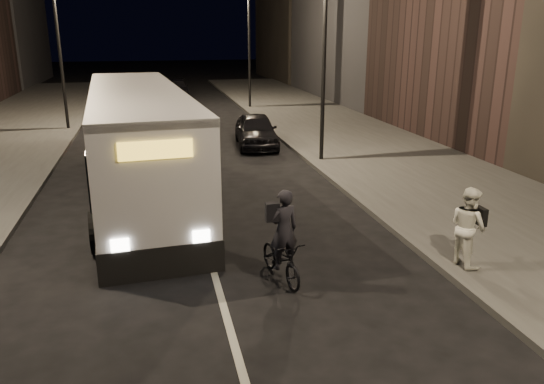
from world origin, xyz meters
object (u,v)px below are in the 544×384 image
streetlight_right_mid (318,28)px  cyclist_on_bicycle (282,250)px  car_mid (122,111)px  city_bus (139,139)px  streetlight_right_far (245,28)px  car_far (177,88)px  car_near (256,130)px  streetlight_left_far (62,28)px  pedestrian_woman (468,227)px

streetlight_right_mid → cyclist_on_bicycle: 11.78m
streetlight_right_mid → car_mid: 15.29m
city_bus → car_mid: size_ratio=3.18×
streetlight_right_far → car_far: streetlight_right_far is taller
city_bus → car_near: city_bus is taller
streetlight_left_far → car_near: (8.93, -6.24, -4.59)m
city_bus → cyclist_on_bicycle: city_bus is taller
streetlight_right_far → streetlight_right_mid: bearing=-90.0°
cyclist_on_bicycle → car_mid: 22.56m
cyclist_on_bicycle → pedestrian_woman: cyclist_on_bicycle is taller
city_bus → car_mid: city_bus is taller
streetlight_right_mid → streetlight_left_far: (-10.66, 10.00, 0.00)m
city_bus → cyclist_on_bicycle: bearing=-71.3°
streetlight_left_far → car_far: size_ratio=1.84×
cyclist_on_bicycle → car_mid: bearing=89.6°
streetlight_right_far → car_far: 10.77m
streetlight_right_mid → car_far: (-4.23, 24.71, -4.72)m
streetlight_right_mid → city_bus: (-6.93, -2.96, -3.45)m
car_far → car_near: bearing=-83.1°
streetlight_left_far → cyclist_on_bicycle: streetlight_left_far is taller
car_far → streetlight_right_far: bearing=-64.0°
streetlight_right_mid → car_near: 6.19m
streetlight_right_mid → cyclist_on_bicycle: bearing=-111.2°
cyclist_on_bicycle → car_far: bearing=79.4°
city_bus → car_far: 27.83m
streetlight_left_far → pedestrian_woman: bearing=-62.0°
pedestrian_woman → car_near: (-2.00, 14.30, -0.31)m
streetlight_right_far → cyclist_on_bicycle: (-3.91, -26.09, -4.65)m
streetlight_right_far → cyclist_on_bicycle: 26.79m
streetlight_left_far → cyclist_on_bicycle: size_ratio=3.81×
streetlight_right_mid → streetlight_left_far: bearing=136.8°
city_bus → car_mid: 15.14m
city_bus → cyclist_on_bicycle: size_ratio=6.20×
streetlight_right_far → pedestrian_woman: (0.27, -26.54, -4.29)m
car_near → car_mid: bearing=132.6°
car_far → streetlight_left_far: bearing=-113.6°
streetlight_left_far → city_bus: streetlight_left_far is taller
city_bus → car_near: 8.58m
cyclist_on_bicycle → pedestrian_woman: (4.18, -0.45, 0.36)m
streetlight_right_mid → city_bus: streetlight_right_mid is taller
streetlight_right_mid → car_near: (-1.73, 3.76, -4.59)m
streetlight_right_mid → car_near: size_ratio=1.80×
car_near → city_bus: bearing=-122.6°
streetlight_right_mid → pedestrian_woman: (0.27, -10.54, -4.29)m
streetlight_left_far → pedestrian_woman: size_ratio=4.44×
streetlight_left_far → streetlight_right_far: bearing=29.4°
cyclist_on_bicycle → pedestrian_woman: 4.22m
pedestrian_woman → car_mid: bearing=12.2°
pedestrian_woman → car_near: pedestrian_woman is taller
city_bus → car_near: (5.20, 6.72, -1.15)m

